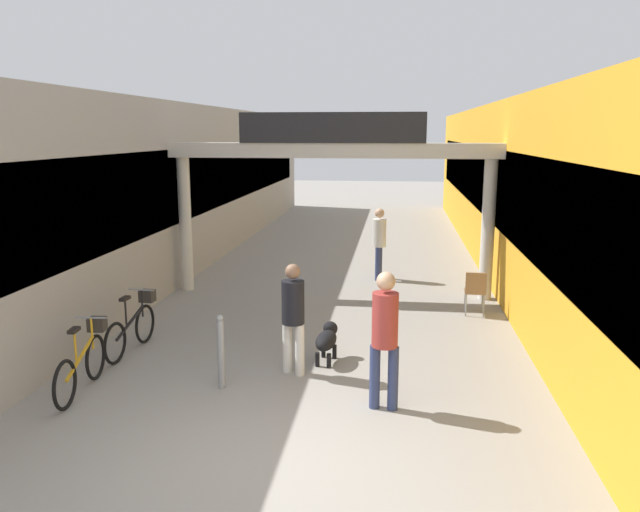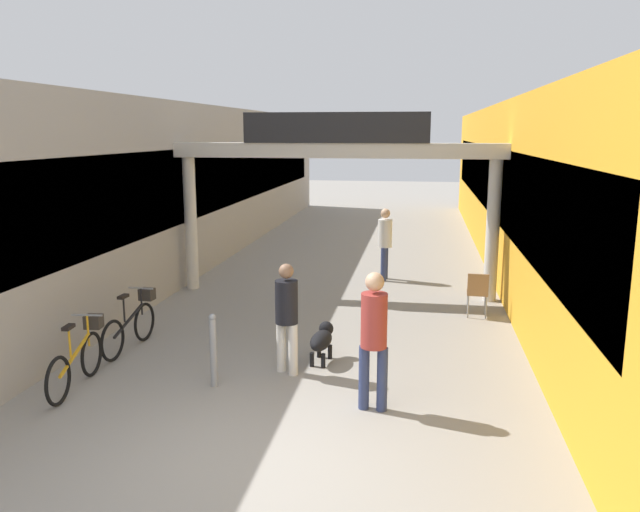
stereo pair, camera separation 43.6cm
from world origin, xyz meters
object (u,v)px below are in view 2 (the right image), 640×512
Objects in this scene: pedestrian_with_dog at (287,311)px; dog_on_leash at (322,339)px; pedestrian_companion at (374,331)px; bicycle_orange_nearest at (79,357)px; bicycle_black_second at (132,323)px; bollard_post_metal at (213,350)px; pedestrian_carrying_crate at (385,239)px; cafe_chair_wood_nearer at (478,290)px.

dog_on_leash is at bearing 52.69° from pedestrian_with_dog.
pedestrian_with_dog is 0.91× the size of pedestrian_companion.
bicycle_black_second is (0.02, 1.63, 0.00)m from bicycle_orange_nearest.
pedestrian_with_dog reaches higher than bollard_post_metal.
pedestrian_carrying_crate is 5.78m from dog_on_leash.
pedestrian_companion is 1.09× the size of bicycle_orange_nearest.
bollard_post_metal reaches higher than dog_on_leash.
bollard_post_metal is (-1.37, -1.24, 0.19)m from dog_on_leash.
bollard_post_metal is (1.89, 0.30, 0.11)m from bicycle_orange_nearest.
pedestrian_companion reaches higher than bicycle_orange_nearest.
bicycle_black_second is (-3.24, 0.09, 0.07)m from dog_on_leash.
dog_on_leash is 1.85m from bollard_post_metal.
bicycle_orange_nearest is at bearing -170.84° from bollard_post_metal.
bollard_post_metal is (1.87, -1.33, 0.11)m from bicycle_black_second.
bicycle_orange_nearest is (-3.90, -7.25, -0.58)m from pedestrian_carrying_crate.
bollard_post_metal is (-0.93, -0.66, -0.42)m from pedestrian_with_dog.
bicycle_orange_nearest is 1.00× the size of bicycle_black_second.
pedestrian_companion is 2.01m from dog_on_leash.
pedestrian_companion is at bearing -110.65° from cafe_chair_wood_nearer.
bicycle_orange_nearest is at bearing -90.77° from bicycle_black_second.
dog_on_leash is 3.61m from bicycle_orange_nearest.
pedestrian_companion is 2.31× the size of dog_on_leash.
bicycle_black_second is 1.90× the size of cafe_chair_wood_nearer.
bicycle_black_second is at bearing -124.62° from pedestrian_carrying_crate.
dog_on_leash is (-0.64, -5.70, -0.65)m from pedestrian_carrying_crate.
pedestrian_carrying_crate is 1.04× the size of bicycle_black_second.
bollard_post_metal is at bearing 170.17° from pedestrian_companion.
pedestrian_with_dog is at bearing -131.80° from cafe_chair_wood_nearer.
dog_on_leash is 0.90× the size of cafe_chair_wood_nearer.
cafe_chair_wood_nearer is (5.88, 4.39, 0.10)m from bicycle_orange_nearest.
bicycle_black_second is 1.57× the size of bollard_post_metal.
pedestrian_carrying_crate is 1.98× the size of cafe_chair_wood_nearer.
bicycle_black_second is at bearing 166.51° from pedestrian_with_dog.
pedestrian_with_dog is 6.38m from pedestrian_carrying_crate.
pedestrian_with_dog reaches higher than bicycle_black_second.
bollard_post_metal is at bearing -106.11° from pedestrian_carrying_crate.
pedestrian_companion is 1.05× the size of pedestrian_carrying_crate.
pedestrian_companion is 4.82m from cafe_chair_wood_nearer.
dog_on_leash is 3.24m from bicycle_black_second.
bicycle_black_second is (-3.87, -5.61, -0.58)m from pedestrian_carrying_crate.
pedestrian_with_dog is 1.00× the size of bicycle_orange_nearest.
pedestrian_with_dog is at bearing -13.49° from bicycle_black_second.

